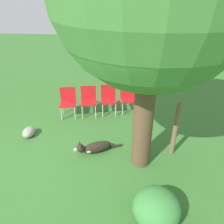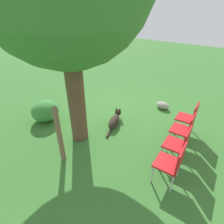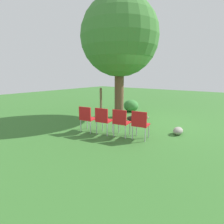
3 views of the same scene
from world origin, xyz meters
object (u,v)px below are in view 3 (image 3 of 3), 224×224
at_px(oak_tree, 120,38).
at_px(red_chair_1, 121,121).
at_px(red_chair_0, 140,123).
at_px(red_chair_2, 103,119).
at_px(dog, 137,119).
at_px(fence_post, 101,102).
at_px(red_chair_3, 87,117).

height_order(oak_tree, red_chair_1, oak_tree).
xyz_separation_m(red_chair_0, red_chair_2, (-0.27, 1.14, 0.00)).
bearing_deg(oak_tree, red_chair_0, -132.79).
distance_m(oak_tree, red_chair_1, 3.72).
bearing_deg(dog, oak_tree, 141.72).
distance_m(red_chair_0, red_chair_2, 1.17).
distance_m(dog, red_chair_0, 1.92).
distance_m(red_chair_0, red_chair_1, 0.59).
bearing_deg(red_chair_0, fence_post, 52.17).
bearing_deg(red_chair_1, dog, 4.14).
bearing_deg(red_chair_0, red_chair_2, 94.48).
bearing_deg(fence_post, dog, -86.14).
xyz_separation_m(oak_tree, fence_post, (-0.36, 0.73, -2.64)).
xyz_separation_m(red_chair_2, red_chair_3, (-0.14, 0.57, 0.00)).
xyz_separation_m(dog, red_chair_0, (-1.62, -0.98, 0.35)).
xyz_separation_m(oak_tree, red_chair_0, (-1.86, -2.01, -2.80)).
relative_size(dog, fence_post, 0.82).
bearing_deg(dog, red_chair_1, -101.93).
relative_size(red_chair_0, red_chair_1, 1.00).
distance_m(oak_tree, red_chair_3, 3.61).
relative_size(oak_tree, fence_post, 3.80).
distance_m(dog, red_chair_3, 2.18).
xyz_separation_m(red_chair_0, red_chair_1, (-0.14, 0.57, 0.00)).
distance_m(fence_post, red_chair_3, 2.17).
xyz_separation_m(dog, red_chair_3, (-2.03, 0.73, 0.35)).
xyz_separation_m(oak_tree, red_chair_2, (-2.13, -0.87, -2.80)).
bearing_deg(red_chair_2, dog, -13.82).
distance_m(red_chair_1, red_chair_3, 1.17).
relative_size(oak_tree, dog, 4.63).
height_order(oak_tree, fence_post, oak_tree).
distance_m(red_chair_2, red_chair_3, 0.59).
distance_m(red_chair_1, red_chair_2, 0.59).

